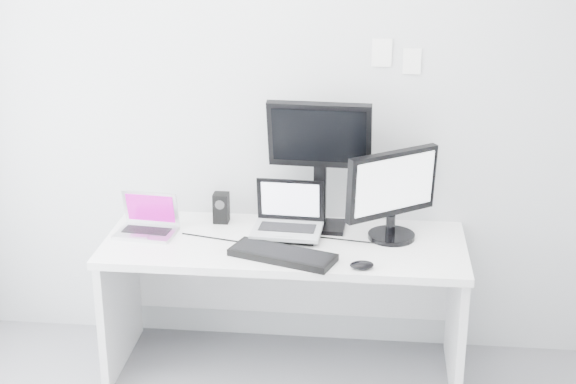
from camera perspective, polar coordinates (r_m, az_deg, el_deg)
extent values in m
plane|color=#BBBDBF|center=(4.42, 0.24, 5.92)|extent=(3.60, 0.00, 3.60)
cube|color=white|center=(4.44, -0.23, -7.62)|extent=(1.80, 0.70, 0.73)
cube|color=#B3B4B8|center=(4.38, -9.48, -1.50)|extent=(0.31, 0.25, 0.22)
cube|color=black|center=(4.51, -4.45, -1.05)|extent=(0.08, 0.08, 0.16)
cube|color=#A5A8AC|center=(4.27, -0.07, -1.28)|extent=(0.36, 0.29, 0.29)
cube|color=black|center=(4.33, 2.11, 1.90)|extent=(0.53, 0.21, 0.70)
cube|color=black|center=(4.27, 7.00, -0.14)|extent=(0.55, 0.50, 0.47)
cube|color=black|center=(4.09, -0.37, -4.20)|extent=(0.54, 0.34, 0.03)
ellipsoid|color=black|center=(4.00, 4.92, -4.85)|extent=(0.12, 0.09, 0.04)
cube|color=white|center=(4.33, 6.25, 9.18)|extent=(0.10, 0.00, 0.14)
cube|color=white|center=(4.34, 8.23, 8.58)|extent=(0.09, 0.00, 0.13)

